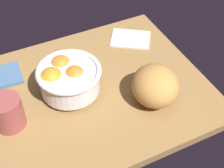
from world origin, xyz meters
The scene contains 6 objects.
ground_plane centered at (0.00, 0.00, -1.50)cm, with size 71.31×59.18×3.00cm, color olive.
fruit_bowl centered at (-7.05, 2.32, 6.26)cm, with size 19.73×19.73×10.82cm.
bread_loaf centered at (15.45, -11.69, 5.60)cm, with size 15.76×14.23×11.20cm, color #C28742.
napkin_folded centered at (22.97, 17.56, 0.43)cm, with size 14.24×10.83×0.86cm, color silver.
napkin_spare centered at (-25.01, 17.62, 0.68)cm, with size 12.98×10.36×1.35cm, color #496A92.
mug centered at (-26.71, -1.91, 4.95)cm, with size 8.82×12.96×9.90cm.
Camera 1 is at (-25.95, -67.67, 76.13)cm, focal length 52.97 mm.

